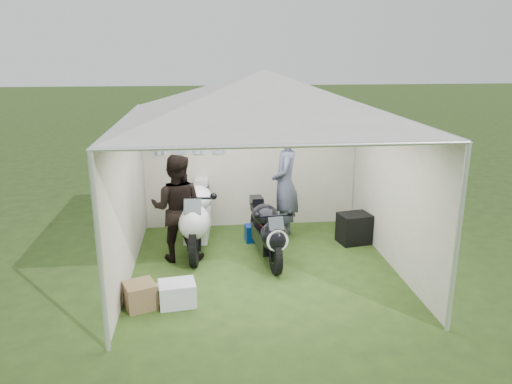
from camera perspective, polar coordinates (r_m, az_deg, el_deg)
ground at (r=7.83m, az=0.84°, el=-8.65°), size 80.00×80.00×0.00m
canopy_tent at (r=7.18m, az=0.89°, el=10.48°), size 5.66×5.66×3.00m
motorcycle_white at (r=8.36m, az=-6.73°, el=-2.66°), size 0.60×2.21×1.09m
motorcycle_black at (r=7.94m, az=1.30°, el=-4.36°), size 0.53×1.83×0.90m
paddock_stand at (r=8.82m, az=0.04°, el=-4.69°), size 0.42×0.29×0.29m
person_dark_jacket at (r=7.95m, az=-9.03°, el=-1.82°), size 0.93×0.78×1.72m
person_blue_jacket at (r=8.71m, az=3.36°, el=0.85°), size 0.61×0.80×1.98m
equipment_box at (r=8.88m, az=11.15°, el=-4.09°), size 0.59×0.51×0.52m
crate_0 at (r=6.81m, az=-9.00°, el=-11.38°), size 0.52×0.43×0.32m
crate_1 at (r=6.83m, az=-13.11°, el=-11.42°), size 0.49×0.49×0.34m
crate_2 at (r=6.97m, az=-11.90°, el=-11.42°), size 0.32×0.29×0.20m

